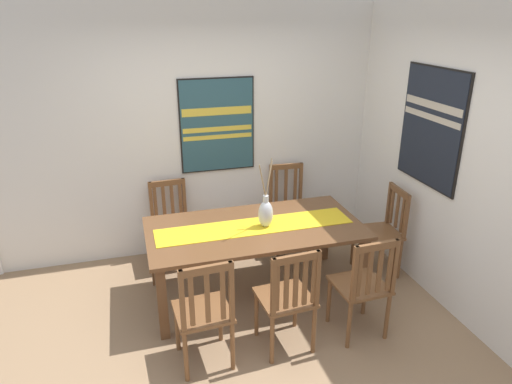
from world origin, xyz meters
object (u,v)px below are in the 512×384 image
(chair_2, at_px, (364,285))
(chair_4, at_px, (288,297))
(chair_3, at_px, (204,312))
(chair_5, at_px, (171,221))
(chair_1, at_px, (288,206))
(centerpiece_vase, at_px, (266,213))
(chair_0, at_px, (383,230))
(painting_on_side_wall, at_px, (432,127))
(painting_on_back_wall, at_px, (217,125))
(dining_table, at_px, (255,235))

(chair_2, xyz_separation_m, chair_4, (-0.66, 0.00, 0.01))
(chair_3, bearing_deg, chair_5, 91.92)
(chair_2, xyz_separation_m, chair_3, (-1.33, 0.01, -0.00))
(chair_1, distance_m, chair_5, 1.34)
(centerpiece_vase, height_order, chair_2, centerpiece_vase)
(chair_0, distance_m, chair_1, 1.11)
(chair_1, height_order, chair_5, chair_1)
(centerpiece_vase, xyz_separation_m, painting_on_side_wall, (1.54, -0.16, 0.74))
(chair_5, height_order, painting_on_back_wall, painting_on_back_wall)
(chair_2, distance_m, chair_3, 1.33)
(chair_5, bearing_deg, painting_on_back_wall, 21.41)
(chair_0, relative_size, chair_3, 0.97)
(chair_0, distance_m, chair_3, 2.21)
(dining_table, height_order, chair_4, chair_4)
(chair_0, xyz_separation_m, chair_2, (-0.70, -0.88, 0.01))
(chair_4, relative_size, chair_5, 1.05)
(dining_table, relative_size, chair_4, 2.11)
(chair_1, relative_size, chair_3, 1.00)
(chair_0, distance_m, painting_on_side_wall, 1.16)
(chair_3, bearing_deg, painting_on_back_wall, 74.71)
(chair_5, relative_size, painting_on_back_wall, 0.89)
(chair_2, distance_m, painting_on_side_wall, 1.60)
(centerpiece_vase, relative_size, chair_1, 0.69)
(dining_table, bearing_deg, chair_0, 0.94)
(dining_table, distance_m, centerpiece_vase, 0.25)
(painting_on_back_wall, bearing_deg, chair_5, -158.59)
(centerpiece_vase, xyz_separation_m, chair_0, (1.30, 0.05, -0.38))
(chair_1, xyz_separation_m, painting_on_back_wall, (-0.76, 0.23, 0.95))
(chair_3, relative_size, painting_on_side_wall, 0.89)
(chair_1, relative_size, chair_4, 1.02)
(chair_0, relative_size, painting_on_back_wall, 0.92)
(painting_on_side_wall, bearing_deg, chair_4, -157.60)
(chair_1, xyz_separation_m, chair_2, (0.04, -1.70, 0.00))
(chair_2, bearing_deg, dining_table, 128.98)
(chair_4, relative_size, painting_on_side_wall, 0.87)
(chair_0, distance_m, chair_5, 2.25)
(dining_table, distance_m, chair_1, 1.08)
(chair_4, height_order, painting_on_back_wall, painting_on_back_wall)
(painting_on_back_wall, bearing_deg, chair_1, -16.82)
(chair_3, bearing_deg, chair_1, 52.79)
(chair_0, relative_size, painting_on_side_wall, 0.86)
(centerpiece_vase, distance_m, painting_on_back_wall, 1.27)
(centerpiece_vase, distance_m, chair_2, 1.08)
(chair_2, xyz_separation_m, chair_5, (-1.39, 1.70, -0.01))
(chair_2, bearing_deg, painting_on_side_wall, 35.08)
(chair_1, bearing_deg, chair_2, -88.49)
(painting_on_back_wall, relative_size, painting_on_side_wall, 0.93)
(chair_0, height_order, chair_5, chair_0)
(chair_1, relative_size, painting_on_back_wall, 0.95)
(chair_5, bearing_deg, dining_table, -50.63)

